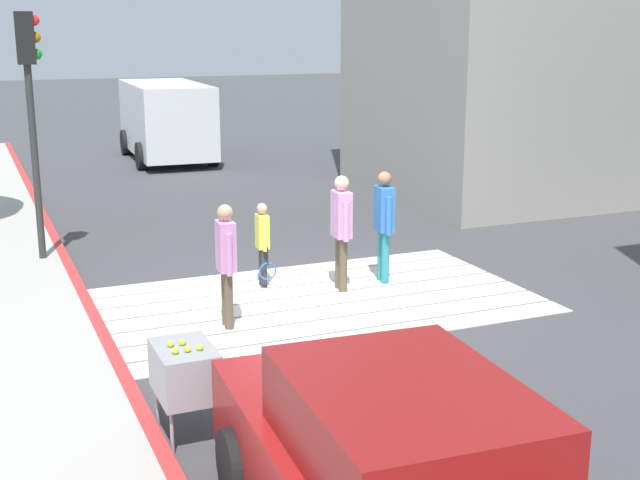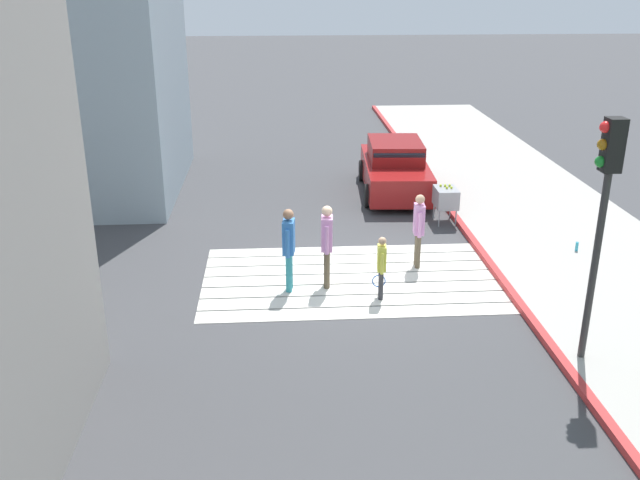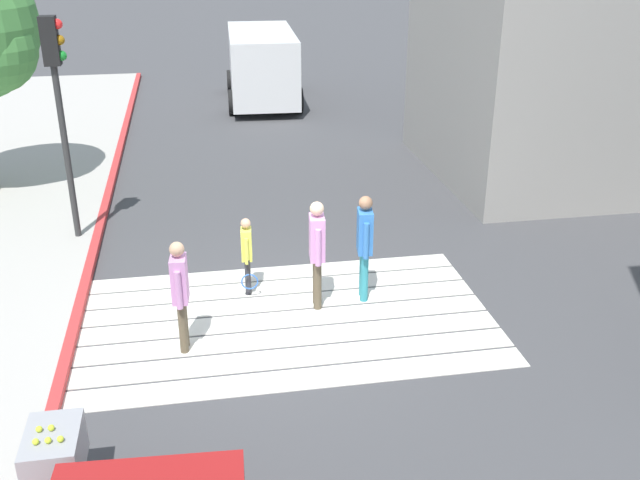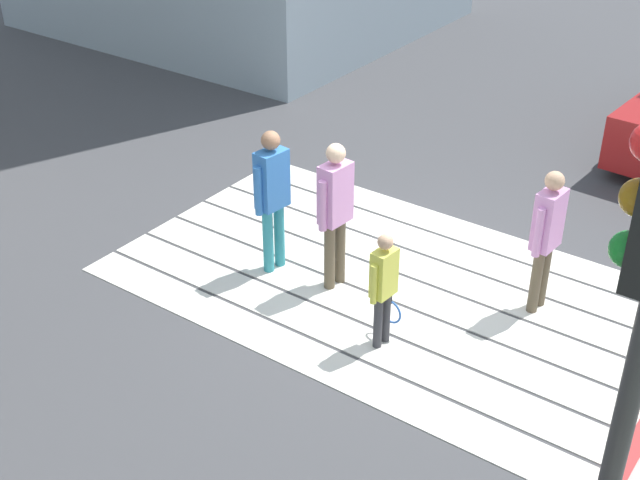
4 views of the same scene
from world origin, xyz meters
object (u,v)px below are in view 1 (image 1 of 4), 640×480
(pedestrian_adult_trailing, at_px, (341,224))
(pedestrian_child_with_racket, at_px, (263,240))
(van_down_street, at_px, (166,119))
(tennis_ball_cart, at_px, (185,371))
(pedestrian_adult_lead, at_px, (384,219))
(pedestrian_adult_side, at_px, (226,257))
(traffic_light_corner, at_px, (30,87))

(pedestrian_adult_trailing, distance_m, pedestrian_child_with_racket, 1.27)
(pedestrian_child_with_racket, bearing_deg, van_down_street, 83.08)
(pedestrian_child_with_racket, bearing_deg, tennis_ball_cart, -117.87)
(pedestrian_adult_trailing, bearing_deg, van_down_street, 87.58)
(van_down_street, bearing_deg, pedestrian_adult_lead, -89.23)
(pedestrian_adult_lead, relative_size, pedestrian_child_with_racket, 1.34)
(tennis_ball_cart, distance_m, pedestrian_adult_trailing, 5.18)
(van_down_street, height_order, pedestrian_adult_lead, van_down_street)
(pedestrian_adult_lead, distance_m, pedestrian_adult_side, 3.11)
(tennis_ball_cart, relative_size, pedestrian_child_with_racket, 0.75)
(van_down_street, relative_size, pedestrian_adult_trailing, 2.92)
(van_down_street, relative_size, pedestrian_adult_side, 3.09)
(pedestrian_child_with_racket, bearing_deg, traffic_light_corner, 138.27)
(van_down_street, height_order, traffic_light_corner, traffic_light_corner)
(pedestrian_adult_lead, xyz_separation_m, pedestrian_child_with_racket, (-1.86, 0.51, -0.29))
(van_down_street, relative_size, tennis_ball_cart, 5.20)
(pedestrian_adult_lead, bearing_deg, tennis_ball_cart, -136.73)
(pedestrian_adult_side, bearing_deg, pedestrian_child_with_racket, 56.04)
(traffic_light_corner, xyz_separation_m, pedestrian_child_with_racket, (3.06, -2.73, -2.27))
(pedestrian_adult_trailing, height_order, pedestrian_adult_side, pedestrian_adult_trailing)
(traffic_light_corner, distance_m, pedestrian_child_with_racket, 4.69)
(tennis_ball_cart, relative_size, pedestrian_adult_trailing, 0.56)
(pedestrian_adult_trailing, bearing_deg, pedestrian_child_with_racket, 148.82)
(van_down_street, distance_m, pedestrian_adult_side, 15.55)
(pedestrian_adult_lead, bearing_deg, pedestrian_adult_side, -159.88)
(van_down_street, distance_m, traffic_light_corner, 12.10)
(van_down_street, bearing_deg, tennis_ball_cart, -102.52)
(traffic_light_corner, xyz_separation_m, tennis_ball_cart, (0.68, -7.22, -2.34))
(pedestrian_adult_side, bearing_deg, pedestrian_adult_lead, 20.12)
(pedestrian_adult_lead, height_order, pedestrian_child_with_racket, pedestrian_adult_lead)
(van_down_street, distance_m, tennis_ball_cart, 18.68)
(traffic_light_corner, distance_m, tennis_ball_cart, 7.62)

